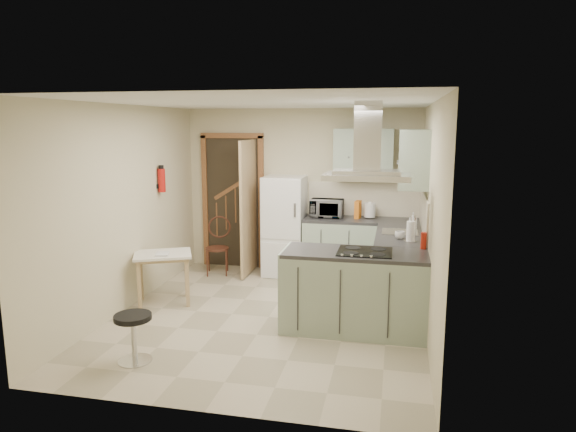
% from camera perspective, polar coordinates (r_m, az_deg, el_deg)
% --- Properties ---
extents(floor, '(4.20, 4.20, 0.00)m').
position_cam_1_polar(floor, '(6.23, -2.15, -11.14)').
color(floor, '#B3A68B').
rests_on(floor, ground).
extents(ceiling, '(4.20, 4.20, 0.00)m').
position_cam_1_polar(ceiling, '(5.81, -2.32, 12.48)').
color(ceiling, silver).
rests_on(ceiling, back_wall).
extents(back_wall, '(3.60, 0.00, 3.60)m').
position_cam_1_polar(back_wall, '(7.92, 1.50, 2.81)').
color(back_wall, beige).
rests_on(back_wall, floor).
extents(left_wall, '(0.00, 4.20, 4.20)m').
position_cam_1_polar(left_wall, '(6.57, -17.64, 0.80)').
color(left_wall, beige).
rests_on(left_wall, floor).
extents(right_wall, '(0.00, 4.20, 4.20)m').
position_cam_1_polar(right_wall, '(5.73, 15.49, -0.40)').
color(right_wall, beige).
rests_on(right_wall, floor).
extents(doorway, '(1.10, 0.12, 2.10)m').
position_cam_1_polar(doorway, '(8.19, -6.13, 1.58)').
color(doorway, brown).
rests_on(doorway, floor).
extents(fridge, '(0.60, 0.60, 1.50)m').
position_cam_1_polar(fridge, '(7.75, -0.38, -1.10)').
color(fridge, white).
rests_on(fridge, floor).
extents(counter_back, '(1.08, 0.60, 0.90)m').
position_cam_1_polar(counter_back, '(7.69, 5.91, -3.55)').
color(counter_back, '#9EB2A0').
rests_on(counter_back, floor).
extents(counter_right, '(0.60, 1.95, 0.90)m').
position_cam_1_polar(counter_right, '(6.99, 12.20, -5.11)').
color(counter_right, '#9EB2A0').
rests_on(counter_right, floor).
extents(splashback, '(1.68, 0.02, 0.50)m').
position_cam_1_polar(splashback, '(7.81, 8.43, 1.85)').
color(splashback, beige).
rests_on(splashback, counter_back).
extents(wall_cabinet_back, '(0.85, 0.35, 0.70)m').
position_cam_1_polar(wall_cabinet_back, '(7.58, 8.41, 6.92)').
color(wall_cabinet_back, '#9EB2A0').
rests_on(wall_cabinet_back, back_wall).
extents(wall_cabinet_right, '(0.35, 0.90, 0.70)m').
position_cam_1_polar(wall_cabinet_right, '(6.49, 13.77, 6.22)').
color(wall_cabinet_right, '#9EB2A0').
rests_on(wall_cabinet_right, right_wall).
extents(peninsula, '(1.55, 0.65, 0.90)m').
position_cam_1_polar(peninsula, '(5.76, 7.42, -8.29)').
color(peninsula, '#9EB2A0').
rests_on(peninsula, floor).
extents(hob, '(0.58, 0.50, 0.01)m').
position_cam_1_polar(hob, '(5.62, 8.54, -3.93)').
color(hob, black).
rests_on(hob, peninsula).
extents(extractor_hood, '(0.90, 0.55, 0.10)m').
position_cam_1_polar(extractor_hood, '(5.48, 8.76, 4.35)').
color(extractor_hood, silver).
rests_on(extractor_hood, ceiling).
extents(sink, '(0.45, 0.40, 0.01)m').
position_cam_1_polar(sink, '(6.72, 12.34, -1.75)').
color(sink, silver).
rests_on(sink, counter_right).
extents(fire_extinguisher, '(0.10, 0.10, 0.32)m').
position_cam_1_polar(fire_extinguisher, '(7.30, -13.86, 3.86)').
color(fire_extinguisher, '#B2140F').
rests_on(fire_extinguisher, left_wall).
extents(drop_leaf_table, '(0.86, 0.77, 0.66)m').
position_cam_1_polar(drop_leaf_table, '(6.77, -13.65, -6.74)').
color(drop_leaf_table, tan).
rests_on(drop_leaf_table, floor).
extents(bentwood_chair, '(0.43, 0.43, 0.80)m').
position_cam_1_polar(bentwood_chair, '(7.90, -7.89, -3.60)').
color(bentwood_chair, '#472C17').
rests_on(bentwood_chair, floor).
extents(stool, '(0.43, 0.43, 0.48)m').
position_cam_1_polar(stool, '(5.28, -16.76, -12.84)').
color(stool, black).
rests_on(stool, floor).
extents(microwave, '(0.48, 0.32, 0.26)m').
position_cam_1_polar(microwave, '(7.65, 4.33, 0.86)').
color(microwave, black).
rests_on(microwave, counter_back).
extents(kettle, '(0.21, 0.21, 0.25)m').
position_cam_1_polar(kettle, '(7.62, 9.08, 0.66)').
color(kettle, white).
rests_on(kettle, counter_back).
extents(cereal_box, '(0.10, 0.18, 0.26)m').
position_cam_1_polar(cereal_box, '(7.59, 7.77, 0.71)').
color(cereal_box, orange).
rests_on(cereal_box, counter_back).
extents(soap_bottle, '(0.11, 0.11, 0.22)m').
position_cam_1_polar(soap_bottle, '(6.96, 13.72, -0.52)').
color(soap_bottle, '#AAAAB6').
rests_on(soap_bottle, counter_right).
extents(paper_towel, '(0.12, 0.12, 0.25)m').
position_cam_1_polar(paper_towel, '(6.19, 13.48, -1.64)').
color(paper_towel, white).
rests_on(paper_towel, counter_right).
extents(cup, '(0.12, 0.12, 0.09)m').
position_cam_1_polar(cup, '(6.33, 12.32, -2.09)').
color(cup, white).
rests_on(cup, counter_right).
extents(red_bottle, '(0.09, 0.09, 0.19)m').
position_cam_1_polar(red_bottle, '(5.88, 14.83, -2.67)').
color(red_bottle, '#B11F0F').
rests_on(red_bottle, peninsula).
extents(book, '(0.22, 0.26, 0.10)m').
position_cam_1_polar(book, '(6.62, -14.49, -3.78)').
color(book, '#A73C37').
rests_on(book, drop_leaf_table).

